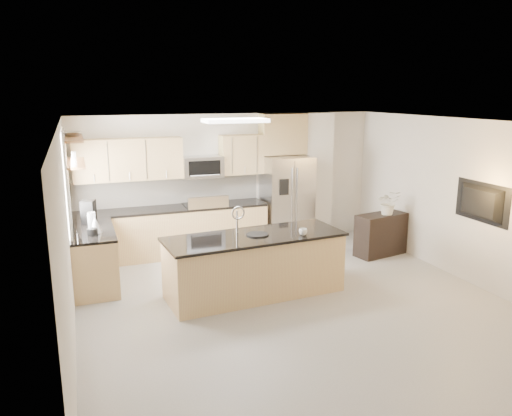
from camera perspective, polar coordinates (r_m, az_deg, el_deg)
name	(u,v)px	position (r m, az deg, el deg)	size (l,w,h in m)	color
floor	(297,307)	(7.31, 4.74, -11.16)	(6.50, 6.50, 0.00)	#A29E9A
ceiling	(301,123)	(6.68, 5.16, 9.64)	(6.00, 6.50, 0.02)	white
wall_back	(230,181)	(9.86, -3.02, 3.15)	(6.00, 0.02, 2.60)	beige
wall_front	(475,316)	(4.32, 23.71, -11.21)	(6.00, 0.02, 2.60)	beige
wall_left	(67,240)	(6.27, -20.83, -3.47)	(0.02, 6.50, 2.60)	beige
wall_right	(472,203)	(8.56, 23.49, 0.56)	(0.02, 6.50, 2.60)	beige
back_counter	(173,231)	(9.45, -9.51, -2.58)	(3.55, 0.66, 1.44)	tan
left_counter	(94,257)	(8.29, -18.03, -5.40)	(0.66, 1.50, 0.92)	tan
range	(205,228)	(9.57, -5.82, -2.27)	(0.76, 0.64, 1.14)	black
upper_cabinets	(164,158)	(9.32, -10.47, 5.65)	(3.50, 0.33, 0.75)	tan
microwave	(202,167)	(9.45, -6.17, 4.70)	(0.76, 0.40, 0.40)	#B5B5B7
refrigerator	(286,201)	(9.95, 3.49, 0.84)	(0.92, 0.78, 1.78)	#B5B5B7
partition_column	(316,177)	(10.39, 6.89, 3.59)	(0.60, 0.30, 2.60)	silver
window	(67,184)	(8.00, -20.79, 2.55)	(0.04, 1.15, 1.65)	white
shelf_lower	(74,163)	(8.06, -20.05, 4.83)	(0.30, 1.20, 0.04)	#995B3D
shelf_upper	(72,139)	(8.02, -20.26, 7.45)	(0.30, 1.20, 0.04)	#995B3D
ceiling_fixture	(235,121)	(8.03, -2.40, 9.96)	(1.00, 0.50, 0.06)	white
island	(255,265)	(7.55, -0.15, -6.50)	(2.75, 1.17, 1.35)	tan
credenza	(381,234)	(9.66, 14.06, -2.95)	(0.99, 0.41, 0.79)	black
cup	(303,232)	(7.43, 5.40, -2.73)	(0.13, 0.13, 0.10)	white
platter	(257,234)	(7.41, 0.17, -3.04)	(0.33, 0.33, 0.02)	black
blender	(92,225)	(7.78, -18.24, -1.90)	(0.15, 0.15, 0.35)	black
kettle	(95,225)	(7.94, -17.91, -1.81)	(0.22, 0.22, 0.27)	#B5B5B7
coffee_maker	(89,212)	(8.51, -18.58, -0.48)	(0.26, 0.29, 0.38)	black
bowl	(72,133)	(8.24, -20.30, 8.01)	(0.36, 0.36, 0.09)	#B5B5B7
flower_vase	(389,196)	(9.47, 14.94, 1.29)	(0.62, 0.54, 0.69)	beige
television	(478,203)	(8.35, 24.00, 0.57)	(1.08, 0.14, 0.62)	black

